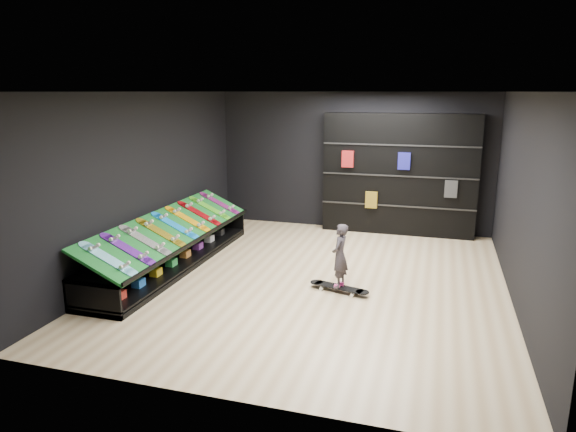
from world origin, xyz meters
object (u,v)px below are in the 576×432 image
(display_rack, at_px, (173,252))
(floor_skateboard, at_px, (339,289))
(back_shelving, at_px, (399,175))
(child, at_px, (339,268))

(display_rack, height_order, floor_skateboard, display_rack)
(display_rack, distance_m, floor_skateboard, 3.07)
(back_shelving, distance_m, child, 3.84)
(floor_skateboard, bearing_deg, child, -164.88)
(display_rack, relative_size, floor_skateboard, 4.59)
(back_shelving, relative_size, floor_skateboard, 3.27)
(display_rack, height_order, child, child)
(back_shelving, relative_size, child, 5.39)
(back_shelving, bearing_deg, floor_skateboard, -98.36)
(floor_skateboard, relative_size, child, 1.65)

